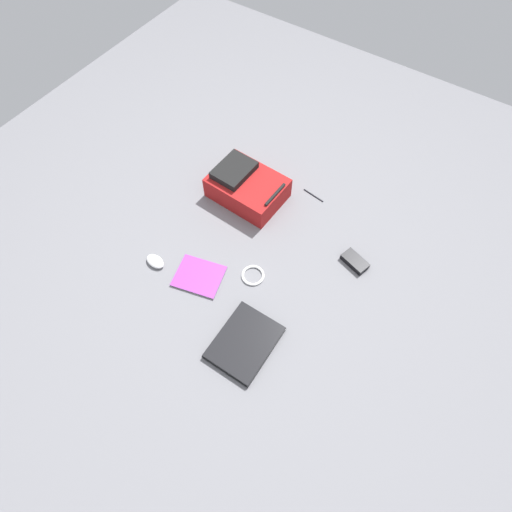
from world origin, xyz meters
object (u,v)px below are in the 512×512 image
pen_black (314,195)px  power_brick (355,261)px  cable_coil (253,275)px  computer_mouse (155,261)px  laptop (245,342)px  backpack (246,186)px  book_red (199,276)px

pen_black → power_brick: bearing=55.8°
cable_coil → power_brick: size_ratio=0.85×
power_brick → computer_mouse: bearing=-56.1°
computer_mouse → power_brick: bearing=129.6°
cable_coil → pen_black: cable_coil is taller
power_brick → pen_black: bearing=-124.2°
laptop → computer_mouse: 0.62m
backpack → computer_mouse: bearing=-12.1°
power_brick → pen_black: size_ratio=1.02×
book_red → computer_mouse: 0.24m
laptop → power_brick: same height
backpack → power_brick: 0.70m
computer_mouse → pen_black: bearing=157.4°
computer_mouse → book_red: bearing=110.1°
cable_coil → power_brick: 0.52m
book_red → power_brick: bearing=129.7°
computer_mouse → pen_black: (-0.82, 0.44, -0.01)m
book_red → pen_black: (-0.76, 0.21, -0.00)m
laptop → book_red: (-0.16, -0.38, -0.01)m
backpack → computer_mouse: 0.63m
laptop → computer_mouse: (-0.10, -0.61, 0.00)m
book_red → computer_mouse: (0.06, -0.23, 0.01)m
laptop → computer_mouse: bearing=-99.1°
pen_black → cable_coil: bearing=0.4°
book_red → power_brick: 0.78m
backpack → book_red: bearing=10.0°
book_red → backpack: bearing=-170.0°
laptop → cable_coil: (-0.31, -0.16, -0.01)m
laptop → cable_coil: laptop is taller
cable_coil → laptop: bearing=28.0°
backpack → cable_coil: backpack is taller
backpack → computer_mouse: backpack is taller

